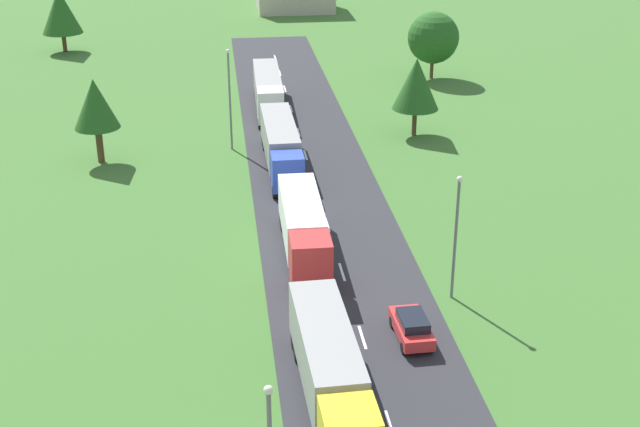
# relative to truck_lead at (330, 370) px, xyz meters

# --- Properties ---
(road) EXTENTS (10.00, 140.00, 0.06)m
(road) POSITION_rel_truck_lead_xyz_m (2.60, 10.96, -2.14)
(road) COLOR #2B2B30
(road) RESTS_ON ground
(lane_marking_centre) EXTENTS (0.16, 124.13, 0.01)m
(lane_marking_centre) POSITION_rel_truck_lead_xyz_m (2.60, 9.33, -2.10)
(lane_marking_centre) COLOR white
(lane_marking_centre) RESTS_ON road
(truck_lead) EXTENTS (2.83, 12.53, 3.65)m
(truck_lead) POSITION_rel_truck_lead_xyz_m (0.00, 0.00, 0.00)
(truck_lead) COLOR yellow
(truck_lead) RESTS_ON road
(truck_second) EXTENTS (2.64, 12.03, 3.56)m
(truck_second) POSITION_rel_truck_lead_xyz_m (0.43, 16.15, -0.05)
(truck_second) COLOR red
(truck_second) RESTS_ON road
(truck_third) EXTENTS (2.56, 13.40, 3.60)m
(truck_third) POSITION_rel_truck_lead_xyz_m (0.30, 32.50, -0.04)
(truck_third) COLOR blue
(truck_third) RESTS_ON road
(truck_fourth) EXTENTS (2.79, 13.59, 3.55)m
(truck_fourth) POSITION_rel_truck_lead_xyz_m (0.35, 48.89, -0.08)
(truck_fourth) COLOR white
(truck_fourth) RESTS_ON road
(car_second) EXTENTS (1.82, 3.97, 1.54)m
(car_second) POSITION_rel_truck_lead_xyz_m (5.25, 5.42, -1.31)
(car_second) COLOR red
(car_second) RESTS_ON road
(lamppost_second) EXTENTS (0.36, 0.36, 7.83)m
(lamppost_second) POSITION_rel_truck_lead_xyz_m (8.69, 9.79, 2.22)
(lamppost_second) COLOR slate
(lamppost_second) RESTS_ON ground
(lamppost_third) EXTENTS (0.36, 0.36, 8.87)m
(lamppost_third) POSITION_rel_truck_lead_xyz_m (-3.62, 37.62, 2.75)
(lamppost_third) COLOR slate
(lamppost_third) RESTS_ON ground
(tree_oak) EXTENTS (4.20, 4.20, 7.16)m
(tree_oak) POSITION_rel_truck_lead_xyz_m (13.05, 39.35, 2.66)
(tree_oak) COLOR #513823
(tree_oak) RESTS_ON ground
(tree_maple) EXTENTS (3.76, 3.76, 7.17)m
(tree_maple) POSITION_rel_truck_lead_xyz_m (-14.66, 35.83, 2.87)
(tree_maple) COLOR #513823
(tree_maple) RESTS_ON ground
(tree_pine) EXTENTS (5.67, 5.67, 7.41)m
(tree_pine) POSITION_rel_truck_lead_xyz_m (19.33, 58.32, 2.40)
(tree_pine) COLOR #513823
(tree_pine) RESTS_ON ground
(tree_elm) EXTENTS (4.94, 4.94, 7.81)m
(tree_elm) POSITION_rel_truck_lead_xyz_m (-23.30, 76.11, 2.90)
(tree_elm) COLOR #513823
(tree_elm) RESTS_ON ground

